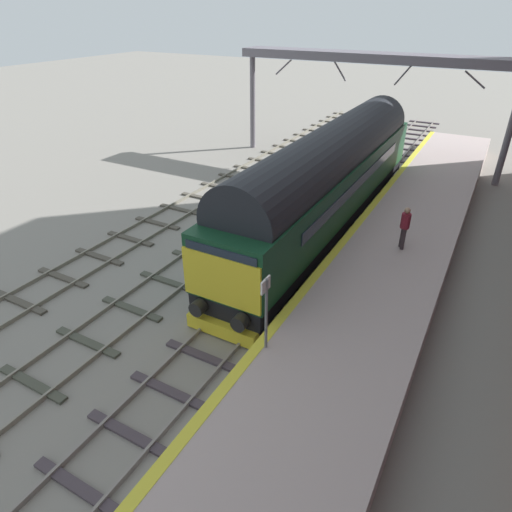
# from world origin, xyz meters

# --- Properties ---
(ground_plane) EXTENTS (140.00, 140.00, 0.00)m
(ground_plane) POSITION_xyz_m (0.00, 0.00, 0.00)
(ground_plane) COLOR gray
(ground_plane) RESTS_ON ground
(track_main) EXTENTS (2.50, 60.00, 0.15)m
(track_main) POSITION_xyz_m (0.00, 0.00, 0.06)
(track_main) COLOR gray
(track_main) RESTS_ON ground
(track_adjacent_west) EXTENTS (2.50, 60.00, 0.15)m
(track_adjacent_west) POSITION_xyz_m (-3.42, 0.00, 0.06)
(track_adjacent_west) COLOR gray
(track_adjacent_west) RESTS_ON ground
(track_adjacent_far_west) EXTENTS (2.50, 60.00, 0.15)m
(track_adjacent_far_west) POSITION_xyz_m (-7.07, -0.00, 0.06)
(track_adjacent_far_west) COLOR gray
(track_adjacent_far_west) RESTS_ON ground
(station_platform) EXTENTS (4.00, 44.00, 1.01)m
(station_platform) POSITION_xyz_m (3.60, 0.00, 0.50)
(station_platform) COLOR #BAA7A3
(station_platform) RESTS_ON ground
(diesel_locomotive) EXTENTS (2.74, 17.82, 4.68)m
(diesel_locomotive) POSITION_xyz_m (0.00, 5.24, 2.48)
(diesel_locomotive) COLOR black
(diesel_locomotive) RESTS_ON ground
(platform_number_sign) EXTENTS (0.10, 0.44, 2.15)m
(platform_number_sign) POSITION_xyz_m (1.93, -4.33, 2.42)
(platform_number_sign) COLOR slate
(platform_number_sign) RESTS_ON station_platform
(waiting_passenger) EXTENTS (0.46, 0.46, 1.64)m
(waiting_passenger) POSITION_xyz_m (3.82, 3.06, 1.99)
(waiting_passenger) COLOR #372C30
(waiting_passenger) RESTS_ON station_platform
(overhead_footbridge) EXTENTS (16.37, 2.00, 6.61)m
(overhead_footbridge) POSITION_xyz_m (-1.49, 15.33, 6.07)
(overhead_footbridge) COLOR slate
(overhead_footbridge) RESTS_ON ground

